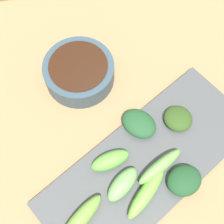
# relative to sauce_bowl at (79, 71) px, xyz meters

# --- Properties ---
(tabletop) EXTENTS (2.10, 2.10, 0.02)m
(tabletop) POSITION_rel_sauce_bowl_xyz_m (0.13, -0.02, -0.03)
(tabletop) COLOR #A27A52
(tabletop) RESTS_ON ground
(sauce_bowl) EXTENTS (0.13, 0.13, 0.05)m
(sauce_bowl) POSITION_rel_sauce_bowl_xyz_m (0.00, 0.00, 0.00)
(sauce_bowl) COLOR #344A57
(sauce_bowl) RESTS_ON tabletop
(serving_plate) EXTENTS (0.16, 0.39, 0.01)m
(serving_plate) POSITION_rel_sauce_bowl_xyz_m (0.21, -0.02, -0.02)
(serving_plate) COLOR #494C4E
(serving_plate) RESTS_ON tabletop
(broccoli_leafy_0) EXTENTS (0.06, 0.06, 0.02)m
(broccoli_leafy_0) POSITION_rel_sauce_bowl_xyz_m (0.19, 0.07, -0.00)
(broccoli_leafy_0) COLOR #2E4A1C
(broccoli_leafy_0) RESTS_ON serving_plate
(broccoli_stalk_1) EXTENTS (0.04, 0.09, 0.03)m
(broccoli_stalk_1) POSITION_rel_sauce_bowl_xyz_m (0.21, -0.16, 0.00)
(broccoli_stalk_1) COLOR #6BA03D
(broccoli_stalk_1) RESTS_ON serving_plate
(broccoli_leafy_2) EXTENTS (0.07, 0.06, 0.02)m
(broccoli_leafy_2) POSITION_rel_sauce_bowl_xyz_m (0.15, 0.01, -0.00)
(broccoli_leafy_2) COLOR #214E2A
(broccoli_leafy_2) RESTS_ON serving_plate
(broccoli_stalk_3) EXTENTS (0.04, 0.07, 0.03)m
(broccoli_stalk_3) POSITION_rel_sauce_bowl_xyz_m (0.21, -0.08, 0.00)
(broccoli_stalk_3) COLOR #6DA45A
(broccoli_stalk_3) RESTS_ON serving_plate
(broccoli_stalk_4) EXTENTS (0.05, 0.07, 0.03)m
(broccoli_stalk_4) POSITION_rel_sauce_bowl_xyz_m (0.17, -0.07, 0.00)
(broccoli_stalk_4) COLOR #61AD3F
(broccoli_stalk_4) RESTS_ON serving_plate
(broccoli_leafy_5) EXTENTS (0.06, 0.07, 0.03)m
(broccoli_leafy_5) POSITION_rel_sauce_bowl_xyz_m (0.27, 0.00, 0.00)
(broccoli_leafy_5) COLOR #1E4725
(broccoli_leafy_5) RESTS_ON serving_plate
(broccoli_stalk_6) EXTENTS (0.04, 0.10, 0.03)m
(broccoli_stalk_6) POSITION_rel_sauce_bowl_xyz_m (0.24, -0.06, 0.00)
(broccoli_stalk_6) COLOR #6FBB42
(broccoli_stalk_6) RESTS_ON serving_plate
(broccoli_stalk_7) EXTENTS (0.03, 0.09, 0.03)m
(broccoli_stalk_7) POSITION_rel_sauce_bowl_xyz_m (0.23, -0.01, 0.00)
(broccoli_stalk_7) COLOR #6FAD51
(broccoli_stalk_7) RESTS_ON serving_plate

